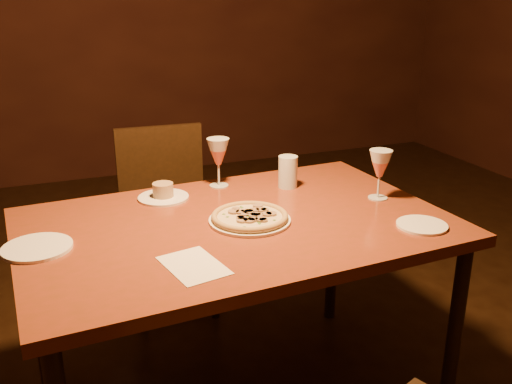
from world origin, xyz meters
name	(u,v)px	position (x,y,z in m)	size (l,w,h in m)	color
dining_table	(237,239)	(-0.22, 0.28, 0.73)	(1.53, 1.03, 0.80)	maroon
chair_far	(167,209)	(-0.26, 1.20, 0.52)	(0.47, 0.47, 0.92)	black
pizza_plate	(250,217)	(-0.17, 0.26, 0.81)	(0.29, 0.29, 0.03)	white
ramekin_saucer	(163,194)	(-0.40, 0.61, 0.82)	(0.20, 0.20, 0.06)	white
wine_glass_far	(218,163)	(-0.15, 0.67, 0.90)	(0.09, 0.09, 0.20)	#CB6554
wine_glass_right	(379,175)	(0.38, 0.30, 0.89)	(0.09, 0.09, 0.20)	#CB6554
water_tumbler	(288,172)	(0.11, 0.55, 0.86)	(0.08, 0.08, 0.13)	silver
side_plate_left	(37,248)	(-0.88, 0.30, 0.80)	(0.22, 0.22, 0.01)	white
side_plate_near	(422,225)	(0.37, 0.00, 0.80)	(0.18, 0.18, 0.01)	white
menu_card	(194,265)	(-0.45, 0.01, 0.80)	(0.15, 0.22, 0.00)	silver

